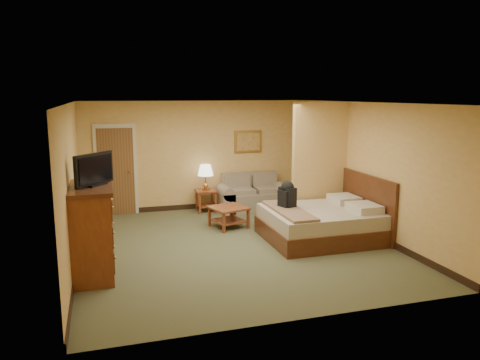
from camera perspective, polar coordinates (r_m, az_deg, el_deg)
name	(u,v)px	position (r m, az deg, el deg)	size (l,w,h in m)	color
floor	(234,246)	(8.71, -0.75, -8.00)	(6.00, 6.00, 0.00)	#535637
ceiling	(234,103)	(8.26, -0.80, 9.37)	(6.00, 6.00, 0.00)	white
back_wall	(199,156)	(11.27, -4.98, 2.99)	(5.50, 0.02, 2.60)	#DEAD5E
left_wall	(71,185)	(8.09, -19.86, -0.54)	(0.02, 6.00, 2.60)	#DEAD5E
right_wall	(368,169)	(9.50, 15.38, 1.27)	(0.02, 6.00, 2.60)	#DEAD5E
partition	(319,164)	(10.01, 9.66, 1.94)	(1.20, 0.15, 2.60)	#DEAD5E
door	(116,171)	(11.05, -14.87, 1.13)	(0.94, 0.16, 2.10)	beige
baseboard	(200,206)	(11.48, -4.87, -3.16)	(5.50, 0.02, 0.12)	black
loveseat	(253,198)	(11.35, 1.59, -2.15)	(1.70, 0.79, 0.86)	gray
side_table	(206,197)	(11.11, -4.18, -2.12)	(0.47, 0.47, 0.52)	maroon
table_lamp	(206,171)	(10.99, -4.23, 1.12)	(0.37, 0.37, 0.61)	#BA8244
coffee_table	(229,213)	(9.77, -1.40, -4.01)	(0.85, 0.85, 0.44)	maroon
wall_picture	(248,142)	(11.52, 0.99, 4.69)	(0.70, 0.04, 0.54)	#B78E3F
dresser	(91,231)	(7.50, -17.75, -5.90)	(0.69, 1.31, 1.40)	maroon
tv	(94,170)	(7.30, -17.37, 1.13)	(0.55, 0.65, 0.49)	black
bed	(326,222)	(9.17, 10.43, -5.09)	(2.19, 1.86, 1.20)	#472110
backpack	(287,194)	(8.96, 5.81, -1.73)	(0.30, 0.36, 0.54)	black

